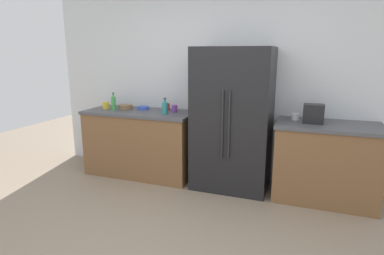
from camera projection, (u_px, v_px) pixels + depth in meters
name	position (u px, v px, depth m)	size (l,w,h in m)	color
ground_plane	(164.00, 253.00, 2.83)	(10.43, 10.43, 0.00)	gray
kitchen_back_panel	(226.00, 70.00, 4.35)	(5.21, 0.10, 2.97)	silver
counter_left	(141.00, 142.00, 4.61)	(1.55, 0.69, 0.92)	brown
counter_right	(325.00, 162.00, 3.78)	(1.16, 0.69, 0.92)	brown
refrigerator	(232.00, 120.00, 4.06)	(0.95, 0.68, 1.78)	black
toaster	(313.00, 114.00, 3.70)	(0.23, 0.16, 0.22)	black
bottle_a	(165.00, 108.00, 4.27)	(0.08, 0.08, 0.21)	teal
bottle_b	(114.00, 103.00, 4.54)	(0.06, 0.06, 0.25)	green
cup_a	(175.00, 109.00, 4.41)	(0.08, 0.08, 0.10)	purple
cup_b	(106.00, 105.00, 4.68)	(0.09, 0.09, 0.09)	yellow
cup_c	(167.00, 107.00, 4.53)	(0.07, 0.07, 0.10)	red
cup_d	(295.00, 117.00, 3.90)	(0.09, 0.09, 0.08)	white
bowl_a	(143.00, 108.00, 4.61)	(0.16, 0.16, 0.05)	blue
bowl_b	(125.00, 107.00, 4.63)	(0.20, 0.20, 0.07)	brown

